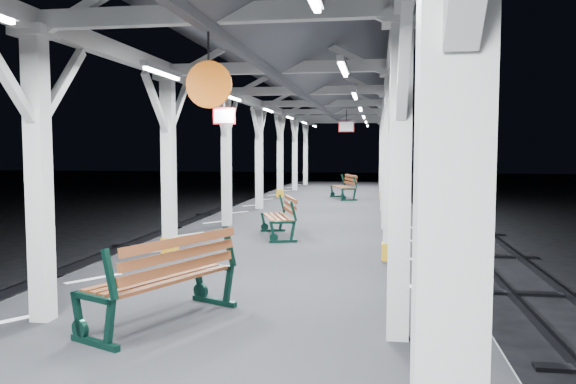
# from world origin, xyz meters

# --- Properties ---
(ground) EXTENTS (120.00, 120.00, 0.00)m
(ground) POSITION_xyz_m (0.00, 0.00, 0.00)
(ground) COLOR black
(ground) RESTS_ON ground
(platform) EXTENTS (6.00, 50.00, 1.00)m
(platform) POSITION_xyz_m (0.00, 0.00, 0.50)
(platform) COLOR black
(platform) RESTS_ON ground
(hazard_stripes_left) EXTENTS (1.00, 48.00, 0.01)m
(hazard_stripes_left) POSITION_xyz_m (-2.45, 0.00, 1.00)
(hazard_stripes_left) COLOR silver
(hazard_stripes_left) RESTS_ON platform
(hazard_stripes_right) EXTENTS (1.00, 48.00, 0.01)m
(hazard_stripes_right) POSITION_xyz_m (2.45, 0.00, 1.00)
(hazard_stripes_right) COLOR silver
(hazard_stripes_right) RESTS_ON platform
(canopy) EXTENTS (5.40, 49.00, 4.65)m
(canopy) POSITION_xyz_m (0.00, -0.02, 4.56)
(canopy) COLOR beige
(canopy) RESTS_ON platform
(bench_near) EXTENTS (1.40, 2.00, 1.02)m
(bench_near) POSITION_xyz_m (-0.53, -1.91, 1.55)
(bench_near) COLOR black
(bench_near) RESTS_ON platform
(bench_mid) EXTENTS (1.08, 1.75, 0.89)m
(bench_mid) POSITION_xyz_m (-0.31, 4.42, 1.48)
(bench_mid) COLOR black
(bench_mid) RESTS_ON platform
(bench_far) EXTENTS (1.15, 1.84, 0.94)m
(bench_far) POSITION_xyz_m (0.58, 13.98, 1.50)
(bench_far) COLOR black
(bench_far) RESTS_ON platform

